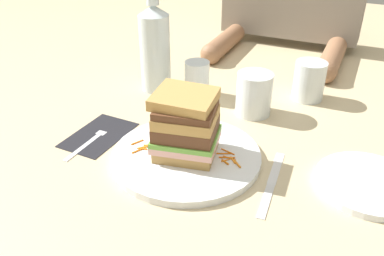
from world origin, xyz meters
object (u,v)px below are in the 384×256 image
at_px(juice_glass, 254,96).
at_px(side_plate, 369,184).
at_px(empty_tumbler_0, 309,81).
at_px(knife, 271,184).
at_px(empty_tumbler_1, 197,79).
at_px(napkin_dark, 99,135).
at_px(sandwich, 185,125).
at_px(water_bottle, 155,47).
at_px(main_plate, 186,156).
at_px(fork, 92,138).

xyz_separation_m(juice_glass, side_plate, (0.27, -0.18, -0.04)).
height_order(empty_tumbler_0, side_plate, empty_tumbler_0).
distance_m(knife, empty_tumbler_1, 0.40).
height_order(napkin_dark, side_plate, side_plate).
bearing_deg(empty_tumbler_0, sandwich, -113.94).
bearing_deg(water_bottle, sandwich, -51.61).
distance_m(main_plate, sandwich, 0.07).
bearing_deg(napkin_dark, knife, -2.01).
bearing_deg(main_plate, sandwich, 124.81).
bearing_deg(empty_tumbler_1, knife, -46.30).
xyz_separation_m(napkin_dark, empty_tumbler_0, (0.37, 0.37, 0.05)).
distance_m(main_plate, side_plate, 0.34).
height_order(main_plate, empty_tumbler_1, empty_tumbler_1).
distance_m(juice_glass, side_plate, 0.33).
bearing_deg(fork, sandwich, 5.43).
height_order(main_plate, side_plate, main_plate).
bearing_deg(knife, sandwich, 176.43).
bearing_deg(napkin_dark, main_plate, -0.94).
relative_size(fork, water_bottle, 0.65).
bearing_deg(knife, juice_glass, 114.26).
relative_size(sandwich, juice_glass, 1.37).
bearing_deg(empty_tumbler_1, side_plate, -26.79).
height_order(water_bottle, empty_tumbler_0, water_bottle).
distance_m(empty_tumbler_0, side_plate, 0.36).
xyz_separation_m(main_plate, side_plate, (0.33, 0.06, -0.00)).
xyz_separation_m(fork, knife, (0.38, 0.01, -0.00)).
height_order(sandwich, empty_tumbler_0, sandwich).
xyz_separation_m(empty_tumbler_0, empty_tumbler_1, (-0.26, -0.10, -0.00)).
bearing_deg(water_bottle, empty_tumbler_1, 4.24).
bearing_deg(sandwich, empty_tumbler_0, 66.06).
height_order(juice_glass, water_bottle, water_bottle).
relative_size(main_plate, water_bottle, 1.14).
xyz_separation_m(fork, empty_tumbler_0, (0.37, 0.39, 0.04)).
relative_size(sandwich, water_bottle, 0.53).
xyz_separation_m(sandwich, juice_glass, (0.06, 0.24, -0.03)).
relative_size(fork, empty_tumbler_0, 1.72).
bearing_deg(empty_tumbler_1, main_plate, -70.38).
bearing_deg(empty_tumbler_1, water_bottle, -175.76).
xyz_separation_m(sandwich, empty_tumbler_1, (-0.10, 0.27, -0.03)).
height_order(fork, empty_tumbler_1, empty_tumbler_1).
relative_size(main_plate, napkin_dark, 1.84).
xyz_separation_m(napkin_dark, juice_glass, (0.27, 0.23, 0.04)).
xyz_separation_m(empty_tumbler_1, side_plate, (0.43, -0.22, -0.04)).
distance_m(water_bottle, side_plate, 0.59).
bearing_deg(empty_tumbler_0, napkin_dark, -135.36).
distance_m(main_plate, knife, 0.17).
bearing_deg(fork, knife, 1.33).
xyz_separation_m(main_plate, juice_glass, (0.06, 0.24, 0.04)).
distance_m(sandwich, fork, 0.22).
bearing_deg(empty_tumbler_1, empty_tumbler_0, 20.20).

